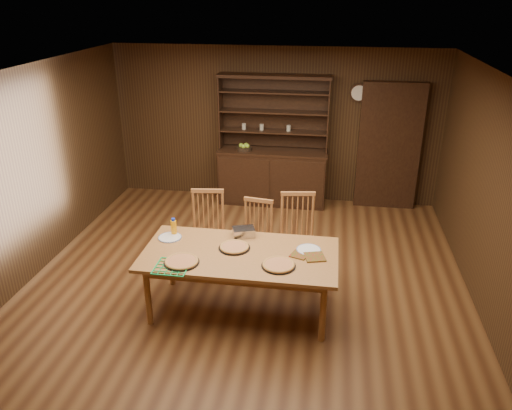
% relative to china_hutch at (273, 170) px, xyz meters
% --- Properties ---
extents(floor, '(6.00, 6.00, 0.00)m').
position_rel_china_hutch_xyz_m(floor, '(0.00, -2.75, -0.60)').
color(floor, brown).
rests_on(floor, ground).
extents(room_shell, '(6.00, 6.00, 6.00)m').
position_rel_china_hutch_xyz_m(room_shell, '(0.00, -2.75, 0.98)').
color(room_shell, white).
rests_on(room_shell, floor).
extents(china_hutch, '(1.84, 0.52, 2.17)m').
position_rel_china_hutch_xyz_m(china_hutch, '(0.00, 0.00, 0.00)').
color(china_hutch, '#321E10').
rests_on(china_hutch, floor).
extents(doorway, '(1.00, 0.18, 2.10)m').
position_rel_china_hutch_xyz_m(doorway, '(1.90, 0.15, 0.45)').
color(doorway, '#321E10').
rests_on(doorway, floor).
extents(wall_clock, '(0.30, 0.05, 0.30)m').
position_rel_china_hutch_xyz_m(wall_clock, '(1.35, 0.20, 1.30)').
color(wall_clock, '#321E10').
rests_on(wall_clock, room_shell).
extents(dining_table, '(2.16, 1.08, 0.75)m').
position_rel_china_hutch_xyz_m(dining_table, '(0.03, -3.22, 0.09)').
color(dining_table, '#AB683B').
rests_on(dining_table, floor).
extents(chair_left, '(0.49, 0.48, 1.08)m').
position_rel_china_hutch_xyz_m(chair_left, '(-0.56, -2.32, -0.02)').
color(chair_left, '#AF653C').
rests_on(chair_left, floor).
extents(chair_center, '(0.46, 0.44, 0.99)m').
position_rel_china_hutch_xyz_m(chair_center, '(0.08, -2.31, -0.07)').
color(chair_center, '#AF653C').
rests_on(chair_center, floor).
extents(chair_right, '(0.51, 0.50, 1.11)m').
position_rel_china_hutch_xyz_m(chair_right, '(0.61, -2.31, -0.00)').
color(chair_right, '#AF653C').
rests_on(chair_right, floor).
extents(pizza_left, '(0.38, 0.38, 0.04)m').
position_rel_china_hutch_xyz_m(pizza_left, '(-0.54, -3.53, 0.17)').
color(pizza_left, black).
rests_on(pizza_left, dining_table).
extents(pizza_right, '(0.37, 0.37, 0.04)m').
position_rel_china_hutch_xyz_m(pizza_right, '(0.49, -3.44, 0.17)').
color(pizza_right, black).
rests_on(pizza_right, dining_table).
extents(pizza_center, '(0.36, 0.36, 0.04)m').
position_rel_china_hutch_xyz_m(pizza_center, '(-0.05, -3.13, 0.17)').
color(pizza_center, black).
rests_on(pizza_center, dining_table).
extents(cooling_rack, '(0.43, 0.43, 0.02)m').
position_rel_china_hutch_xyz_m(cooling_rack, '(-0.61, -3.64, 0.16)').
color(cooling_rack, '#0DB552').
rests_on(cooling_rack, dining_table).
extents(plate_left, '(0.28, 0.28, 0.02)m').
position_rel_china_hutch_xyz_m(plate_left, '(-0.84, -3.00, 0.16)').
color(plate_left, silver).
rests_on(plate_left, dining_table).
extents(plate_right, '(0.28, 0.28, 0.02)m').
position_rel_china_hutch_xyz_m(plate_right, '(0.78, -3.05, 0.16)').
color(plate_right, silver).
rests_on(plate_right, dining_table).
extents(foil_dish, '(0.30, 0.25, 0.10)m').
position_rel_china_hutch_xyz_m(foil_dish, '(0.00, -2.81, 0.21)').
color(foil_dish, silver).
rests_on(foil_dish, dining_table).
extents(juice_bottle, '(0.07, 0.07, 0.21)m').
position_rel_china_hutch_xyz_m(juice_bottle, '(-0.82, -2.90, 0.25)').
color(juice_bottle, '#FFA40D').
rests_on(juice_bottle, dining_table).
extents(pot_holder_a, '(0.26, 0.26, 0.02)m').
position_rel_china_hutch_xyz_m(pot_holder_a, '(0.86, -3.20, 0.16)').
color(pot_holder_a, '#A1121A').
rests_on(pot_holder_a, dining_table).
extents(pot_holder_b, '(0.23, 0.23, 0.01)m').
position_rel_china_hutch_xyz_m(pot_holder_b, '(0.69, -3.17, 0.16)').
color(pot_holder_b, '#A1121A').
rests_on(pot_holder_b, dining_table).
extents(fruit_bowl, '(0.26, 0.26, 0.12)m').
position_rel_china_hutch_xyz_m(fruit_bowl, '(-0.48, -0.07, 0.39)').
color(fruit_bowl, black).
rests_on(fruit_bowl, china_hutch).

